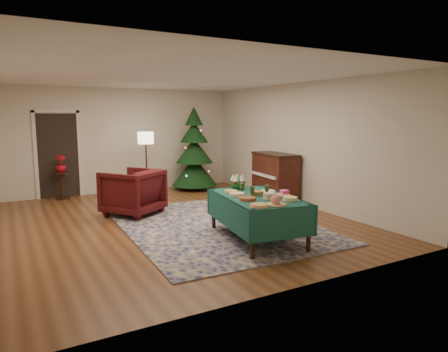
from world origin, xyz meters
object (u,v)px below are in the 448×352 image
buffet_table (257,205)px  side_table (62,186)px  gift_box (284,193)px  armchair (133,190)px  piano (275,178)px  potted_plant (61,167)px  floor_lamp (146,142)px  christmas_tree (194,152)px

buffet_table → side_table: size_ratio=3.02×
gift_box → armchair: bearing=120.7°
gift_box → piano: (1.60, 2.42, -0.21)m
armchair → potted_plant: armchair is taller
potted_plant → floor_lamp: bearing=-18.4°
potted_plant → piano: 5.08m
buffet_table → side_table: 5.45m
armchair → buffet_table: bearing=80.4°
gift_box → floor_lamp: (-0.80, 4.49, 0.60)m
side_table → piano: size_ratio=0.48×
side_table → armchair: bearing=-66.0°
floor_lamp → christmas_tree: size_ratio=0.71×
side_table → potted_plant: bearing=0.0°
armchair → christmas_tree: (2.32, 2.04, 0.50)m
potted_plant → gift_box: bearing=-62.2°
potted_plant → armchair: bearing=-66.0°
gift_box → piano: 2.91m
gift_box → side_table: gift_box is taller
potted_plant → christmas_tree: 3.38m
floor_lamp → potted_plant: bearing=161.6°
gift_box → floor_lamp: size_ratio=0.07×
buffet_table → armchair: (-1.25, 2.61, -0.06)m
side_table → potted_plant: 0.45m
gift_box → armchair: (-1.66, 2.79, -0.25)m
gift_box → armchair: armchair is taller
armchair → piano: (3.25, -0.36, 0.04)m
side_table → piano: bearing=-32.2°
buffet_table → christmas_tree: (1.07, 4.64, 0.43)m
buffet_table → gift_box: gift_box is taller
floor_lamp → side_table: size_ratio=2.44×
armchair → piano: bearing=138.4°
potted_plant → christmas_tree: bearing=-5.1°
buffet_table → floor_lamp: bearing=95.2°
piano → potted_plant: bearing=147.8°
armchair → potted_plant: size_ratio=2.48×
armchair → side_table: bearing=-101.2°
gift_box → floor_lamp: 4.60m
christmas_tree → side_table: bearing=174.9°
floor_lamp → piano: (2.40, -2.07, -0.80)m
piano → armchair: bearing=173.6°
armchair → potted_plant: (-1.04, 2.34, 0.26)m
side_table → floor_lamp: bearing=-18.4°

